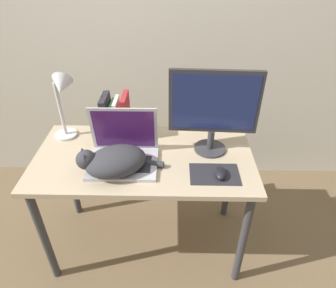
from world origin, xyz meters
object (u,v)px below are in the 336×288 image
(external_monitor, at_px, (214,108))
(desk_lamp, at_px, (62,97))
(computer_mouse, at_px, (220,173))
(cat, at_px, (113,161))
(book_row, at_px, (116,117))
(laptop, at_px, (123,153))
(webcam, at_px, (146,125))

(external_monitor, bearing_deg, desk_lamp, 173.18)
(external_monitor, relative_size, computer_mouse, 4.59)
(cat, bearing_deg, computer_mouse, -2.73)
(cat, bearing_deg, desk_lamp, 135.91)
(external_monitor, xyz_separation_m, book_row, (-0.54, 0.14, -0.14))
(cat, bearing_deg, external_monitor, 21.90)
(external_monitor, bearing_deg, cat, -158.10)
(laptop, xyz_separation_m, book_row, (-0.07, 0.26, 0.06))
(computer_mouse, bearing_deg, cat, 177.27)
(external_monitor, height_order, book_row, external_monitor)
(laptop, xyz_separation_m, computer_mouse, (0.49, -0.11, -0.03))
(external_monitor, distance_m, webcam, 0.47)
(laptop, distance_m, webcam, 0.32)
(book_row, distance_m, desk_lamp, 0.31)
(webcam, bearing_deg, computer_mouse, -46.48)
(webcam, bearing_deg, book_row, -165.15)
(computer_mouse, relative_size, webcam, 1.54)
(book_row, relative_size, desk_lamp, 0.63)
(desk_lamp, bearing_deg, laptop, -31.43)
(desk_lamp, relative_size, webcam, 6.21)
(external_monitor, relative_size, book_row, 1.80)
(cat, xyz_separation_m, book_row, (-0.04, 0.34, 0.05))
(external_monitor, distance_m, desk_lamp, 0.81)
(book_row, bearing_deg, external_monitor, -15.04)
(external_monitor, xyz_separation_m, desk_lamp, (-0.80, 0.10, 0.01))
(laptop, distance_m, cat, 0.10)
(laptop, bearing_deg, book_row, 105.84)
(external_monitor, bearing_deg, computer_mouse, -83.23)
(book_row, height_order, desk_lamp, desk_lamp)
(laptop, distance_m, book_row, 0.27)
(laptop, relative_size, webcam, 5.39)
(cat, height_order, book_row, book_row)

